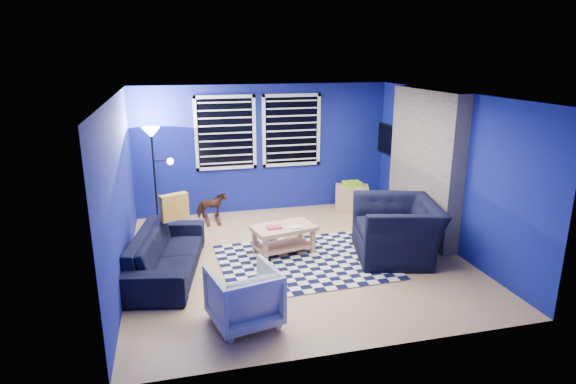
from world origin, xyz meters
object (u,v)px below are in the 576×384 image
Objects in this scene: tv at (390,140)px; armchair_big at (397,230)px; cabinet at (352,198)px; floor_lamp at (153,146)px; rocking_horse at (212,206)px; armchair_bent at (244,296)px; coffee_table at (283,234)px; sofa at (167,253)px.

tv reaches higher than armchair_big.
floor_lamp is (-3.73, 0.01, 1.22)m from cabinet.
rocking_horse is 0.30× the size of floor_lamp.
rocking_horse is 0.74× the size of cabinet.
armchair_big reaches higher than rocking_horse.
armchair_bent is 3.91m from floor_lamp.
armchair_big is 1.29× the size of coffee_table.
floor_lamp is (-1.00, 3.61, 1.15)m from armchair_bent.
armchair_bent is at bearing -74.54° from floor_lamp.
tv is 5.19m from armchair_bent.
tv is 3.72m from rocking_horse.
coffee_table is 2.83m from floor_lamp.
floor_lamp is at bearing -87.44° from armchair_bent.
cabinet is (3.59, 2.00, -0.03)m from sofa.
tv is 1.34× the size of cabinet.
coffee_table is (-1.67, 0.53, -0.11)m from armchair_big.
rocking_horse is 2.76m from cabinet.
coffee_table is at bearing -168.12° from rocking_horse.
armchair_bent reaches higher than cabinet.
rocking_horse is at bearing -102.45° from armchair_bent.
tv is at bearing 171.46° from armchair_big.
cabinet is at bearing -175.06° from tv.
sofa is at bearing -131.90° from cabinet.
rocking_horse reaches higher than coffee_table.
floor_lamp is (-3.59, 2.25, 1.06)m from armchair_big.
tv reaches higher than coffee_table.
rocking_horse is 2.05m from coffee_table.
cabinet is at bearing -0.16° from floor_lamp.
floor_lamp reaches higher than cabinet.
coffee_table is at bearing -41.89° from floor_lamp.
floor_lamp reaches higher than rocking_horse.
armchair_bent is at bearing 164.58° from rocking_horse.
armchair_bent is 2.10m from coffee_table.
tv reaches higher than rocking_horse.
armchair_big is at bearing -147.57° from rocking_horse.
cabinet is (2.76, -0.10, -0.03)m from rocking_horse.
armchair_big is at bearing -165.35° from armchair_bent.
coffee_table is at bearing -117.50° from cabinet.
floor_lamp reaches higher than armchair_big.
sofa reaches higher than coffee_table.
armchair_big is 2.48× the size of rocking_horse.
sofa is 3.88× the size of rocking_horse.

